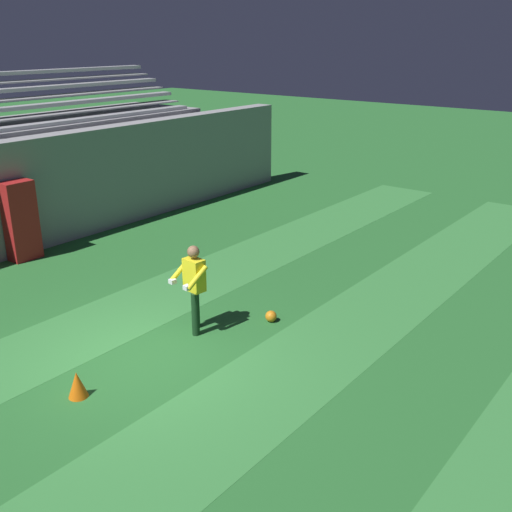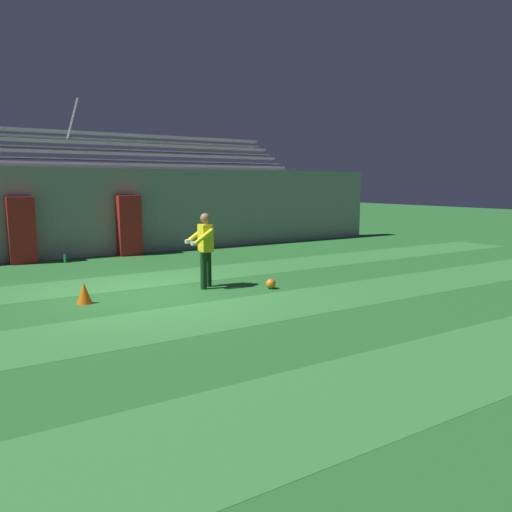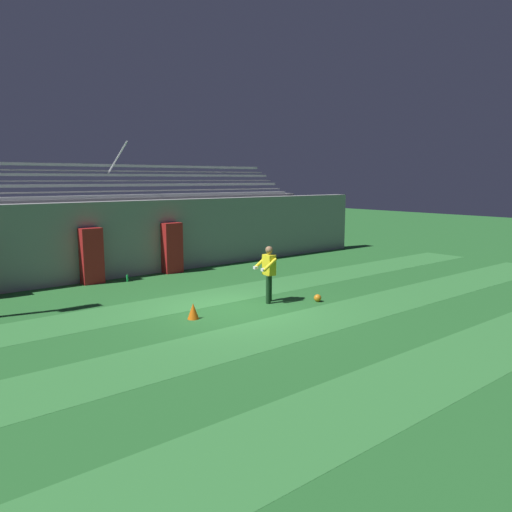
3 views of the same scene
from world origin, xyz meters
name	(u,v)px [view 1 (image 1 of 3)]	position (x,y,z in m)	size (l,w,h in m)	color
ground_plane	(141,360)	(0.00, 0.00, 0.00)	(80.00, 80.00, 0.00)	#286B2D
turf_stripe_mid	(241,407)	(0.00, -2.19, 0.00)	(28.00, 1.91, 0.01)	#38843D
turf_stripe_far	(81,333)	(0.00, 1.62, 0.00)	(28.00, 1.91, 0.01)	#38843D
padding_pillar_gate_right	(21,221)	(1.59, 5.95, 0.97)	(0.73, 0.44, 1.93)	#B21E1E
goalkeeper	(194,284)	(1.35, 0.01, 0.95)	(0.61, 0.61, 1.67)	#143319
soccer_ball	(271,316)	(2.53, -0.86, 0.11)	(0.22, 0.22, 0.22)	orange
traffic_cone	(77,384)	(-1.30, -0.07, 0.21)	(0.30, 0.30, 0.42)	orange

